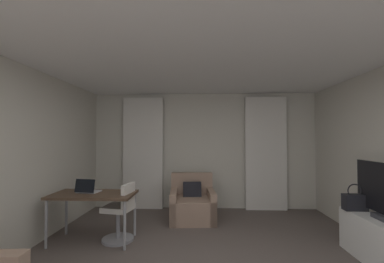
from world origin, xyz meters
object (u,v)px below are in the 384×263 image
object	(u,v)px
desk	(94,197)
armchair	(192,205)
laptop	(88,190)
desk_chair	(120,215)
handbag_primary	(355,202)

from	to	relation	value
desk	armchair	bearing A→B (deg)	36.45
laptop	desk_chair	bearing A→B (deg)	0.54
handbag_primary	desk	bearing A→B (deg)	177.18
desk_chair	handbag_primary	world-z (taller)	handbag_primary
desk_chair	laptop	size ratio (longest dim) A/B	2.49
desk_chair	armchair	bearing A→B (deg)	44.29
armchair	laptop	distance (m)	1.97
desk	desk_chair	size ratio (longest dim) A/B	1.41
desk	laptop	bearing A→B (deg)	160.08
laptop	handbag_primary	bearing A→B (deg)	-3.34
armchair	desk	bearing A→B (deg)	-143.55
handbag_primary	desk_chair	bearing A→B (deg)	176.07
desk_chair	desk	bearing A→B (deg)	-173.52
armchair	handbag_primary	xyz separation A→B (m)	(2.33, -1.28, 0.41)
desk_chair	handbag_primary	distance (m)	3.42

